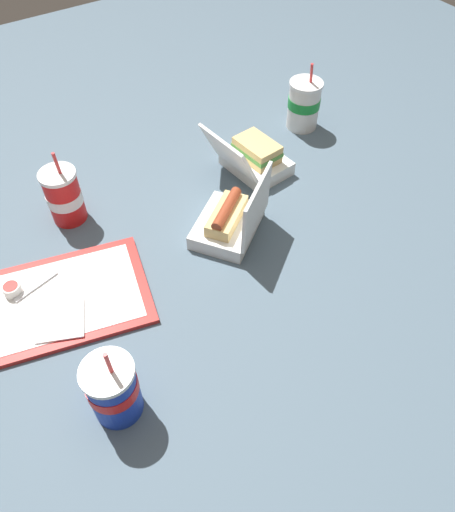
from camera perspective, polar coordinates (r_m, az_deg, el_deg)
name	(u,v)px	position (r m, az deg, el deg)	size (l,w,h in m)	color
ground_plane	(238,273)	(1.17, 1.22, -1.98)	(3.20, 3.20, 0.00)	#4C6070
food_tray	(65,299)	(1.18, -18.13, -4.65)	(0.42, 0.34, 0.01)	red
ketchup_cup	(12,289)	(1.21, -23.42, -3.48)	(0.04, 0.04, 0.02)	white
napkin_stack	(61,320)	(1.13, -18.53, -7.00)	(0.10, 0.10, 0.00)	white
plastic_fork	(36,286)	(1.21, -21.05, -3.23)	(0.11, 0.01, 0.01)	white
clamshell_hotdog_right	(230,221)	(1.23, 0.32, 4.03)	(0.24, 0.23, 0.18)	white
clamshell_sandwich_center	(254,158)	(1.41, 3.00, 11.12)	(0.22, 0.19, 0.16)	white
soda_cup_front	(113,389)	(0.95, -12.94, -14.61)	(0.10, 0.10, 0.20)	#1938B7
soda_cup_back	(304,104)	(1.59, 8.72, 16.78)	(0.10, 0.10, 0.21)	white
soda_cup_right	(64,196)	(1.31, -18.18, 6.52)	(0.09, 0.09, 0.21)	red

